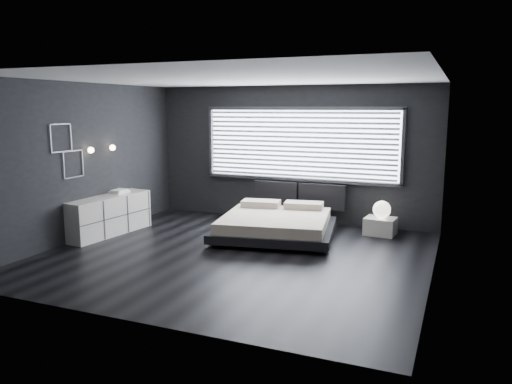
% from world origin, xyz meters
% --- Properties ---
extents(room, '(6.04, 6.00, 2.80)m').
position_xyz_m(room, '(0.00, 0.00, 1.40)').
color(room, black).
rests_on(room, ground).
extents(window, '(4.14, 0.09, 1.52)m').
position_xyz_m(window, '(0.20, 2.70, 1.61)').
color(window, white).
rests_on(window, ground).
extents(headboard, '(1.96, 0.16, 0.52)m').
position_xyz_m(headboard, '(0.21, 2.64, 0.57)').
color(headboard, black).
rests_on(headboard, ground).
extents(sconce_near, '(0.18, 0.11, 0.11)m').
position_xyz_m(sconce_near, '(-2.88, 0.05, 1.60)').
color(sconce_near, silver).
rests_on(sconce_near, ground).
extents(sconce_far, '(0.18, 0.11, 0.11)m').
position_xyz_m(sconce_far, '(-2.88, 0.65, 1.60)').
color(sconce_far, silver).
rests_on(sconce_far, ground).
extents(wall_art_upper, '(0.01, 0.48, 0.48)m').
position_xyz_m(wall_art_upper, '(-2.98, -0.55, 1.85)').
color(wall_art_upper, '#47474C').
rests_on(wall_art_upper, ground).
extents(wall_art_lower, '(0.01, 0.48, 0.48)m').
position_xyz_m(wall_art_lower, '(-2.98, -0.30, 1.38)').
color(wall_art_lower, '#47474C').
rests_on(wall_art_lower, ground).
extents(bed, '(2.40, 2.33, 0.54)m').
position_xyz_m(bed, '(0.20, 1.30, 0.25)').
color(bed, black).
rests_on(bed, ground).
extents(nightstand, '(0.59, 0.50, 0.32)m').
position_xyz_m(nightstand, '(1.95, 2.22, 0.16)').
color(nightstand, silver).
rests_on(nightstand, ground).
extents(orb_lamp, '(0.33, 0.33, 0.33)m').
position_xyz_m(orb_lamp, '(1.97, 2.20, 0.49)').
color(orb_lamp, white).
rests_on(orb_lamp, nightstand).
extents(dresser, '(0.70, 1.86, 0.73)m').
position_xyz_m(dresser, '(-2.78, 0.31, 0.36)').
color(dresser, silver).
rests_on(dresser, ground).
extents(book_stack, '(0.28, 0.35, 0.07)m').
position_xyz_m(book_stack, '(-2.79, 0.68, 0.76)').
color(book_stack, white).
rests_on(book_stack, dresser).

